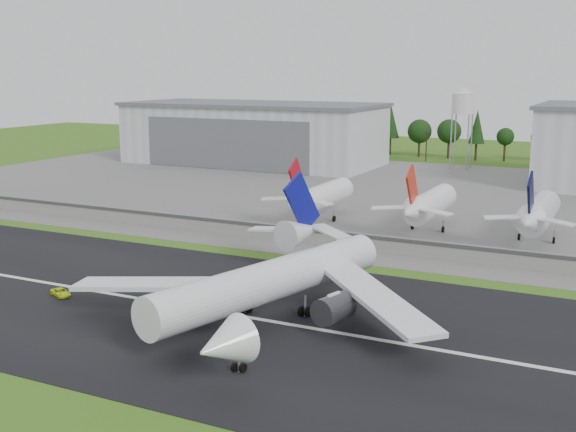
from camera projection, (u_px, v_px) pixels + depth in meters
The scene contains 14 objects.
ground at pixel (182, 335), 98.78m from camera, with size 600.00×600.00×0.00m, color #376117.
runway at pixel (220, 313), 107.55m from camera, with size 320.00×60.00×0.10m, color black.
runway_centerline at pixel (220, 312), 107.54m from camera, with size 220.00×1.00×0.02m, color white.
apron at pixel (424, 197), 204.17m from camera, with size 320.00×150.00×0.10m, color slate.
blast_fence at pixel (336, 239), 146.71m from camera, with size 240.00×0.61×3.50m.
hangar_west at pixel (253, 133), 276.03m from camera, with size 97.00×44.00×23.20m.
water_tower at pixel (463, 101), 258.53m from camera, with size 8.40×8.40×29.40m.
utility_poles at pixel (482, 165), 274.45m from camera, with size 230.00×3.00×12.00m, color black, non-canonical shape.
treeline at pixel (490, 160), 287.63m from camera, with size 320.00×16.00×22.00m, color black, non-canonical shape.
main_airliner at pixel (270, 290), 102.45m from camera, with size 55.23×58.38×18.17m.
ground_vehicle at pixel (61, 292), 115.25m from camera, with size 2.03×4.40×1.22m, color #DAF01C.
parked_jet_red_a at pixel (318, 196), 170.67m from camera, with size 7.36×31.29×16.64m.
parked_jet_red_b at pixel (427, 205), 159.29m from camera, with size 7.36×31.29×16.75m.
parked_jet_navy at pixel (537, 214), 149.17m from camera, with size 7.36×31.29×16.82m.
Camera 1 is at (54.49, -77.38, 35.76)m, focal length 45.00 mm.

